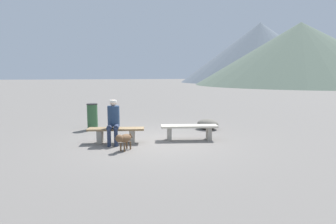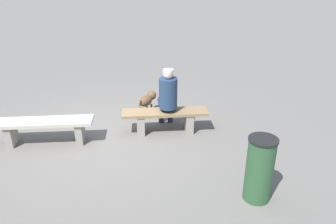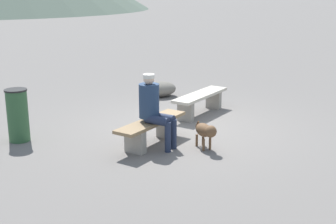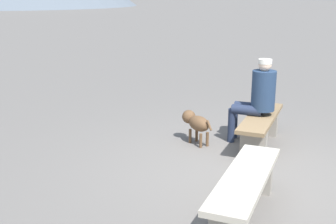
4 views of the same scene
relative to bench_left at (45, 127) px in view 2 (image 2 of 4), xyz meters
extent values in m
cube|color=slate|center=(1.14, -0.03, -0.37)|extent=(210.00, 210.00, 0.06)
cube|color=gray|center=(-0.62, 0.11, -0.13)|extent=(0.18, 0.37, 0.41)
cube|color=gray|center=(0.62, -0.11, -0.13)|extent=(0.18, 0.37, 0.41)
cube|color=beige|center=(0.00, 0.00, 0.10)|extent=(1.82, 0.71, 0.06)
cube|color=gray|center=(1.80, -0.04, -0.14)|extent=(0.21, 0.39, 0.40)
cube|color=gray|center=(2.74, -0.20, -0.14)|extent=(0.21, 0.39, 0.40)
cube|color=#8C704C|center=(2.27, -0.12, 0.09)|extent=(1.73, 0.68, 0.06)
cylinder|color=navy|center=(2.33, -0.13, 0.49)|extent=(0.35, 0.35, 0.60)
sphere|color=beige|center=(2.33, -0.13, 0.88)|extent=(0.19, 0.19, 0.19)
cylinder|color=silver|center=(2.33, -0.13, 0.93)|extent=(0.20, 0.20, 0.07)
cylinder|color=#232D47|center=(2.46, 0.07, 0.19)|extent=(0.21, 0.46, 0.15)
cylinder|color=#232D47|center=(2.49, 0.29, -0.07)|extent=(0.11, 0.11, 0.53)
cylinder|color=#232D47|center=(2.27, 0.10, 0.19)|extent=(0.21, 0.46, 0.15)
cylinder|color=#232D47|center=(2.30, 0.32, -0.07)|extent=(0.11, 0.11, 0.53)
ellipsoid|color=brown|center=(2.06, 0.79, 0.00)|extent=(0.45, 0.45, 0.23)
sphere|color=brown|center=(2.24, 0.97, 0.04)|extent=(0.21, 0.21, 0.21)
cylinder|color=brown|center=(2.10, 0.93, -0.23)|extent=(0.04, 0.04, 0.22)
cylinder|color=brown|center=(2.20, 0.84, -0.23)|extent=(0.04, 0.04, 0.22)
cylinder|color=brown|center=(1.93, 0.74, -0.23)|extent=(0.04, 0.04, 0.22)
cylinder|color=brown|center=(2.02, 0.65, -0.23)|extent=(0.04, 0.04, 0.22)
cylinder|color=brown|center=(1.89, 0.61, 0.03)|extent=(0.10, 0.11, 0.15)
cylinder|color=#2D5633|center=(3.03, -2.45, 0.14)|extent=(0.38, 0.38, 0.94)
cylinder|color=black|center=(3.03, -2.45, 0.62)|extent=(0.40, 0.40, 0.03)
camera|label=1|loc=(2.62, 8.44, 1.74)|focal=30.42mm
camera|label=2|loc=(0.85, -5.78, 2.72)|focal=34.76mm
camera|label=3|loc=(9.39, 3.28, 2.45)|focal=49.56mm
camera|label=4|loc=(-4.11, -0.11, 1.94)|focal=46.27mm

